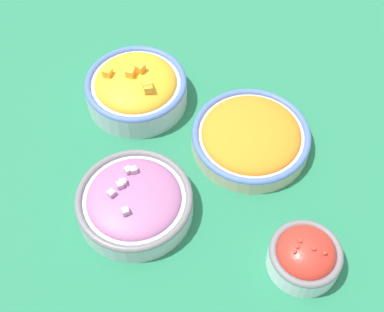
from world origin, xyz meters
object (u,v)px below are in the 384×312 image
object	(u,v)px
bowl_cherry_tomatoes	(305,255)
bowl_carrots	(251,136)
bowl_red_onion	(134,201)
bowl_squash	(136,87)

from	to	relation	value
bowl_cherry_tomatoes	bowl_carrots	xyz separation A→B (m)	(0.23, 0.04, -0.01)
bowl_red_onion	bowl_cherry_tomatoes	bearing A→B (deg)	-116.32
bowl_squash	bowl_red_onion	world-z (taller)	bowl_squash
bowl_squash	bowl_red_onion	distance (m)	0.24
bowl_cherry_tomatoes	bowl_red_onion	distance (m)	0.28
bowl_cherry_tomatoes	bowl_red_onion	size ratio (longest dim) A/B	0.59
bowl_cherry_tomatoes	bowl_red_onion	world-z (taller)	bowl_cherry_tomatoes
bowl_cherry_tomatoes	bowl_squash	size ratio (longest dim) A/B	0.59
bowl_cherry_tomatoes	bowl_squash	xyz separation A→B (m)	(0.36, 0.23, 0.01)
bowl_cherry_tomatoes	bowl_red_onion	bearing A→B (deg)	63.68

